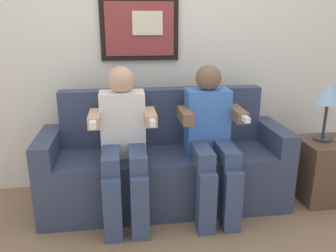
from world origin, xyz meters
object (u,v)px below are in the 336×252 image
couch (165,166)px  person_on_right (211,136)px  person_on_left (124,140)px  table_lamp (328,96)px  side_table_right (323,170)px

couch → person_on_right: size_ratio=1.69×
person_on_left → couch: bearing=27.8°
person_on_right → person_on_left: bearing=-180.0°
couch → person_on_left: 0.46m
person_on_left → person_on_right: 0.63m
couch → table_lamp: size_ratio=4.09×
side_table_right → couch: bearing=175.3°
person_on_left → table_lamp: size_ratio=2.41×
person_on_right → side_table_right: bearing=3.6°
couch → side_table_right: couch is taller
couch → person_on_right: bearing=-27.8°
side_table_right → table_lamp: 0.61m
couch → side_table_right: (1.29, -0.11, -0.06)m
table_lamp → person_on_left: bearing=-176.9°
person_on_left → table_lamp: person_on_left is taller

